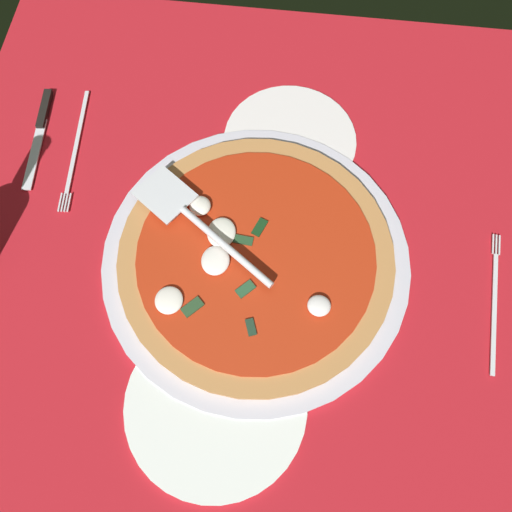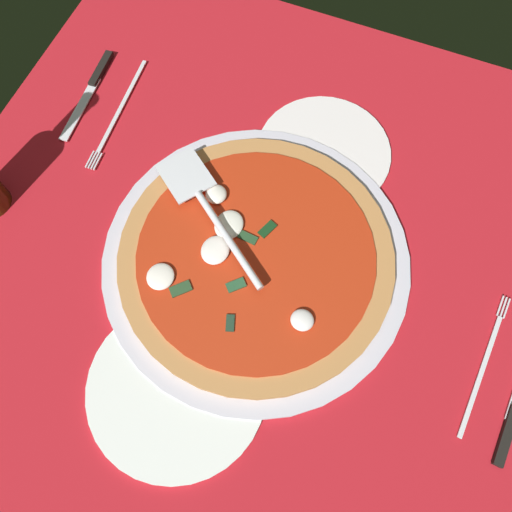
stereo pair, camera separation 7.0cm
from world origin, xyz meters
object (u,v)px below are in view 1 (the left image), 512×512
at_px(pizza, 255,257).
at_px(pizza_server, 198,222).
at_px(dinner_plate_left, 290,141).
at_px(place_setting_near, 58,140).
at_px(dinner_plate_right, 216,404).

distance_m(pizza, pizza_server, 0.09).
relative_size(dinner_plate_left, place_setting_near, 0.94).
height_order(dinner_plate_left, pizza_server, pizza_server).
distance_m(pizza_server, place_setting_near, 0.28).
bearing_deg(dinner_plate_left, pizza, -8.62).
height_order(dinner_plate_right, place_setting_near, place_setting_near).
bearing_deg(dinner_plate_right, pizza_server, -166.47).
bearing_deg(place_setting_near, dinner_plate_left, 92.10).
bearing_deg(pizza_server, place_setting_near, 7.47).
bearing_deg(pizza, place_setting_near, -116.74).
bearing_deg(pizza_server, dinner_plate_left, -87.37).
bearing_deg(dinner_plate_right, pizza, 172.49).
relative_size(dinner_plate_left, dinner_plate_right, 0.88).
relative_size(dinner_plate_right, place_setting_near, 1.07).
height_order(dinner_plate_right, pizza, pizza).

